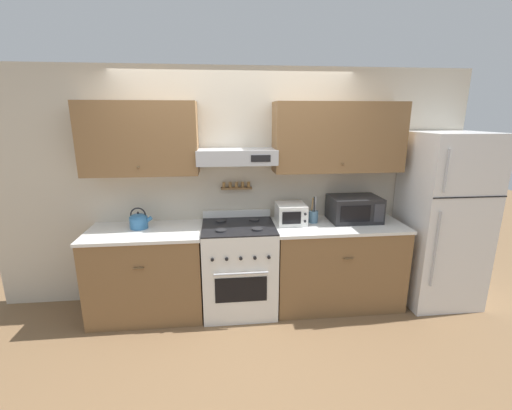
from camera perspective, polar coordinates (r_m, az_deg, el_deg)
ground_plane at (r=3.67m, az=-2.42°, el=-19.33°), size 16.00×16.00×0.00m
wall_back at (r=3.73m, az=-2.49°, el=5.83°), size 5.20×0.46×2.55m
counter_left at (r=3.82m, az=-17.61°, el=-10.62°), size 1.16×0.69×0.93m
counter_right at (r=3.94m, az=13.16°, el=-9.46°), size 1.39×0.69×0.93m
stove_range at (r=3.73m, az=-2.85°, el=-10.34°), size 0.75×0.71×1.03m
refrigerator at (r=4.27m, az=28.59°, el=-2.19°), size 0.77×0.74×1.89m
tea_kettle at (r=3.71m, az=-18.95°, el=-2.44°), size 0.23×0.18×0.22m
microwave at (r=3.90m, az=16.05°, el=-0.60°), size 0.54×0.40×0.27m
utensil_crock at (r=3.75m, az=9.53°, el=-1.79°), size 0.10×0.10×0.28m
toaster_oven at (r=3.68m, az=5.81°, el=-1.43°), size 0.30×0.33×0.21m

